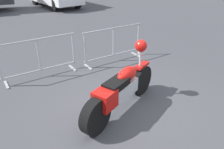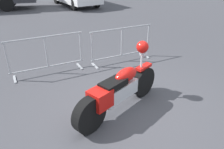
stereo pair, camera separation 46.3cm
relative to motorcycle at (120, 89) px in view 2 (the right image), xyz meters
The scene contains 4 objects.
ground_plane 0.54m from the motorcycle, 10.49° to the left, with size 120.00×120.00×0.00m, color #424247.
motorcycle is the anchor object (origin of this frame).
crowd_barrier_near 2.60m from the motorcycle, 115.52° to the left, with size 2.05×0.59×1.07m.
crowd_barrier_far 2.60m from the motorcycle, 64.47° to the left, with size 2.05×0.59×1.07m.
Camera 2 is at (-1.75, -3.46, 2.76)m, focal length 35.00 mm.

